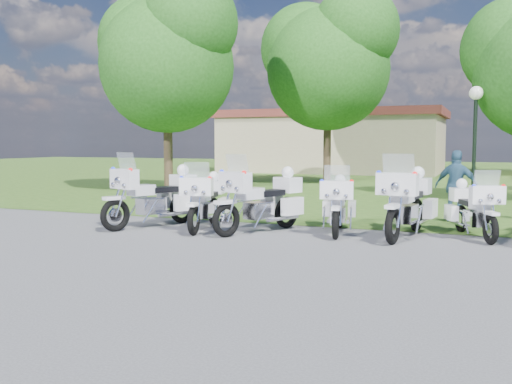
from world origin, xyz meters
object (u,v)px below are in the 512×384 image
at_px(motorcycle_5, 473,208).
at_px(lamp_post, 475,114).
at_px(motorcycle_0, 156,195).
at_px(motorcycle_2, 263,199).
at_px(motorcycle_4, 408,202).
at_px(motorcycle_1, 206,200).
at_px(motorcycle_3, 338,204).
at_px(bystander_c, 457,186).

bearing_deg(motorcycle_5, lamp_post, -111.41).
distance_m(motorcycle_0, motorcycle_2, 2.66).
bearing_deg(motorcycle_2, motorcycle_4, -146.29).
height_order(motorcycle_1, motorcycle_2, motorcycle_2).
bearing_deg(motorcycle_1, motorcycle_4, 176.62).
xyz_separation_m(motorcycle_3, motorcycle_5, (2.79, 0.46, -0.03)).
distance_m(motorcycle_2, lamp_post, 9.36).
height_order(motorcycle_3, bystander_c, bystander_c).
height_order(motorcycle_2, bystander_c, bystander_c).
height_order(motorcycle_2, motorcycle_3, motorcycle_2).
bearing_deg(bystander_c, lamp_post, -82.03).
bearing_deg(motorcycle_0, motorcycle_4, -150.03).
bearing_deg(motorcycle_2, motorcycle_1, 27.48).
bearing_deg(motorcycle_5, motorcycle_0, -12.93).
height_order(motorcycle_4, motorcycle_5, motorcycle_4).
distance_m(motorcycle_0, bystander_c, 7.45).
bearing_deg(motorcycle_4, motorcycle_1, 15.41).
height_order(motorcycle_4, bystander_c, bystander_c).
relative_size(motorcycle_5, bystander_c, 1.14).
xyz_separation_m(motorcycle_1, motorcycle_5, (5.77, 1.09, -0.05)).
relative_size(motorcycle_3, motorcycle_4, 0.85).
distance_m(motorcycle_0, motorcycle_5, 7.14).
height_order(motorcycle_3, motorcycle_4, motorcycle_4).
height_order(motorcycle_5, lamp_post, lamp_post).
bearing_deg(motorcycle_1, bystander_c, -159.30).
relative_size(motorcycle_0, motorcycle_2, 1.02).
height_order(motorcycle_0, motorcycle_3, motorcycle_0).
distance_m(motorcycle_4, bystander_c, 2.84).
distance_m(motorcycle_1, motorcycle_4, 4.52).
xyz_separation_m(motorcycle_5, bystander_c, (-0.45, 2.26, 0.29)).
height_order(motorcycle_4, lamp_post, lamp_post).
relative_size(motorcycle_5, lamp_post, 0.54).
bearing_deg(motorcycle_3, motorcycle_2, 7.62).
relative_size(motorcycle_2, motorcycle_4, 0.93).
xyz_separation_m(motorcycle_2, bystander_c, (3.93, 3.26, 0.16)).
relative_size(motorcycle_4, bystander_c, 1.47).
bearing_deg(motorcycle_3, motorcycle_1, 0.97).
height_order(motorcycle_1, bystander_c, bystander_c).
xyz_separation_m(motorcycle_0, lamp_post, (6.87, 8.30, 2.15)).
bearing_deg(motorcycle_1, motorcycle_3, -179.63).
xyz_separation_m(motorcycle_1, motorcycle_4, (4.48, 0.64, 0.09)).
relative_size(motorcycle_2, lamp_post, 0.64).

